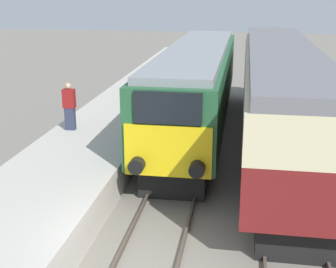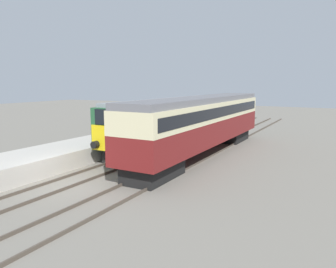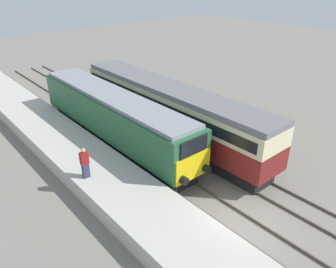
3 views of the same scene
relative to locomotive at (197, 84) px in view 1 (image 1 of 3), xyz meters
name	(u,v)px [view 1 (image 1 of 3)]	position (x,y,z in m)	size (l,w,h in m)	color
platform_left	(103,138)	(-3.30, -3.28, -1.61)	(3.50, 50.00, 1.03)	#B7B2A8
rails_near_track	(176,185)	(0.00, -6.28, -2.05)	(1.51, 60.00, 0.14)	#4C4238
rails_far_track	(284,192)	(3.40, -6.28, -2.05)	(1.50, 60.00, 0.14)	#4C4238
locomotive	(197,84)	(0.00, 0.00, 0.00)	(2.70, 16.06, 3.74)	black
passenger_carriage	(280,88)	(3.40, -1.92, 0.31)	(2.75, 17.36, 4.03)	black
person_on_platform	(69,107)	(-4.32, -3.98, -0.20)	(0.44, 0.26, 1.77)	#2D334C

